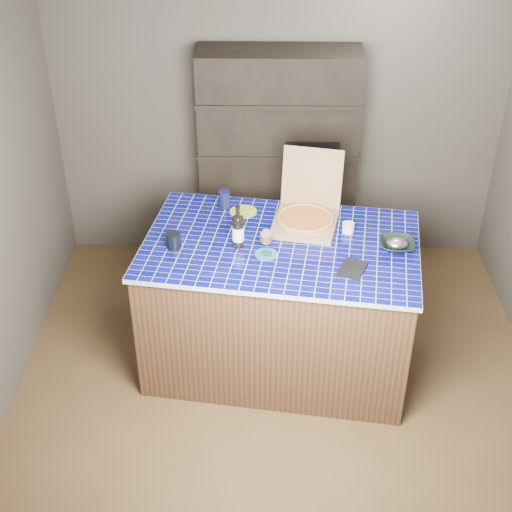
{
  "coord_description": "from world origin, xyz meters",
  "views": [
    {
      "loc": [
        -0.09,
        -3.5,
        3.36
      ],
      "look_at": [
        -0.15,
        0.0,
        1.05
      ],
      "focal_mm": 50.0,
      "sensor_mm": 36.0,
      "label": 1
    }
  ],
  "objects_px": {
    "mead_bottle": "(238,231)",
    "wine_glass": "(266,237)",
    "kitchen_island": "(280,303)",
    "dvd_case": "(353,269)",
    "pizza_box": "(306,217)",
    "bowl": "(397,245)"
  },
  "relations": [
    {
      "from": "dvd_case",
      "to": "wine_glass",
      "type": "bearing_deg",
      "value": -174.62
    },
    {
      "from": "dvd_case",
      "to": "kitchen_island",
      "type": "bearing_deg",
      "value": 167.61
    },
    {
      "from": "pizza_box",
      "to": "wine_glass",
      "type": "bearing_deg",
      "value": -113.6
    },
    {
      "from": "mead_bottle",
      "to": "dvd_case",
      "type": "xyz_separation_m",
      "value": [
        0.69,
        -0.25,
        -0.11
      ]
    },
    {
      "from": "wine_glass",
      "to": "dvd_case",
      "type": "height_order",
      "value": "wine_glass"
    },
    {
      "from": "mead_bottle",
      "to": "wine_glass",
      "type": "height_order",
      "value": "mead_bottle"
    },
    {
      "from": "mead_bottle",
      "to": "wine_glass",
      "type": "bearing_deg",
      "value": -28.54
    },
    {
      "from": "pizza_box",
      "to": "mead_bottle",
      "type": "xyz_separation_m",
      "value": [
        -0.43,
        -0.27,
        0.05
      ]
    },
    {
      "from": "pizza_box",
      "to": "wine_glass",
      "type": "height_order",
      "value": "pizza_box"
    },
    {
      "from": "pizza_box",
      "to": "dvd_case",
      "type": "relative_size",
      "value": 2.82
    },
    {
      "from": "mead_bottle",
      "to": "kitchen_island",
      "type": "bearing_deg",
      "value": 8.46
    },
    {
      "from": "mead_bottle",
      "to": "bowl",
      "type": "xyz_separation_m",
      "value": [
        0.99,
        -0.01,
        -0.09
      ]
    },
    {
      "from": "kitchen_island",
      "to": "wine_glass",
      "type": "xyz_separation_m",
      "value": [
        -0.09,
        -0.14,
        0.6
      ]
    },
    {
      "from": "pizza_box",
      "to": "dvd_case",
      "type": "distance_m",
      "value": 0.58
    },
    {
      "from": "pizza_box",
      "to": "mead_bottle",
      "type": "bearing_deg",
      "value": -136.6
    },
    {
      "from": "pizza_box",
      "to": "kitchen_island",
      "type": "bearing_deg",
      "value": -114.06
    },
    {
      "from": "kitchen_island",
      "to": "dvd_case",
      "type": "bearing_deg",
      "value": -26.35
    },
    {
      "from": "kitchen_island",
      "to": "pizza_box",
      "type": "height_order",
      "value": "pizza_box"
    },
    {
      "from": "kitchen_island",
      "to": "dvd_case",
      "type": "distance_m",
      "value": 0.7
    },
    {
      "from": "mead_bottle",
      "to": "wine_glass",
      "type": "distance_m",
      "value": 0.2
    },
    {
      "from": "bowl",
      "to": "mead_bottle",
      "type": "bearing_deg",
      "value": 179.17
    },
    {
      "from": "kitchen_island",
      "to": "bowl",
      "type": "distance_m",
      "value": 0.88
    }
  ]
}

